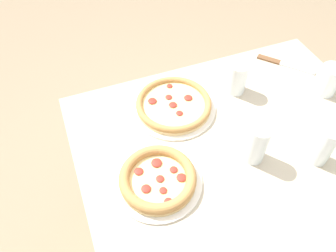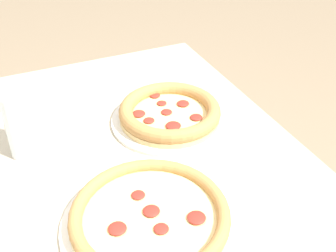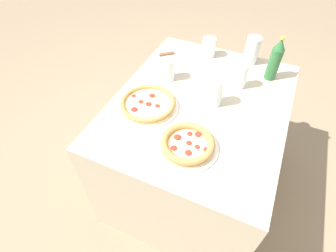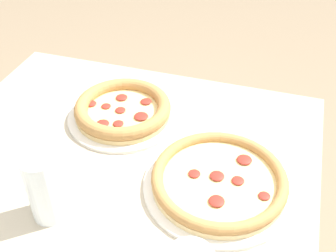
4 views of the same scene
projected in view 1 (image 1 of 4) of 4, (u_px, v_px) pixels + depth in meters
ground_plane at (215, 230)px, 1.62m from camera, size 8.00×8.00×0.00m
table at (225, 196)px, 1.35m from camera, size 1.04×0.84×0.72m
pizza_veggie at (174, 105)px, 1.16m from camera, size 0.30×0.30×0.04m
pizza_salami at (158, 179)px, 0.96m from camera, size 0.27×0.27×0.05m
glass_lemonade at (323, 147)px, 0.99m from camera, size 0.06×0.06×0.14m
glass_red_wine at (256, 145)px, 0.99m from camera, size 0.07×0.07×0.14m
glass_mango_juice at (237, 79)px, 1.19m from camera, size 0.07×0.07×0.12m
glass_iced_tea at (328, 81)px, 1.19m from camera, size 0.08×0.08×0.11m
knife at (283, 64)px, 1.33m from camera, size 0.17×0.19×0.01m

